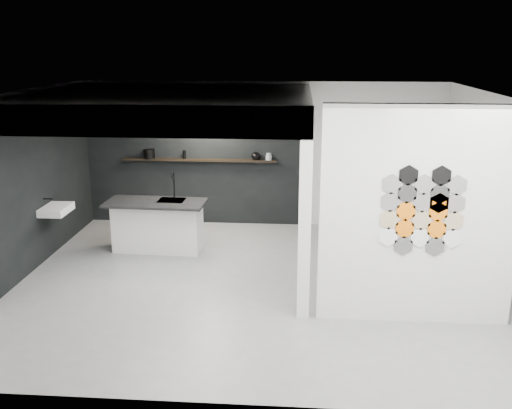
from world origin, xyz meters
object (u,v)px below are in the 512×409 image
object	(u,v)px
kitchen_island	(158,225)
wall_basin	(56,210)
glass_bowl	(269,158)
utensil_cup	(150,156)
bottle_dark	(184,155)
stockpot	(149,154)
kettle	(256,156)
glass_vase	(269,157)
partition_panel	(418,217)

from	to	relation	value
kitchen_island	wall_basin	bearing A→B (deg)	-159.34
glass_bowl	utensil_cup	distance (m)	2.34
wall_basin	kitchen_island	bearing A→B (deg)	18.26
kitchen_island	bottle_dark	distance (m)	1.82
stockpot	kettle	xyz separation A→B (m)	(2.09, 0.00, -0.02)
glass_vase	kettle	bearing A→B (deg)	180.00
wall_basin	kitchen_island	xyz separation A→B (m)	(1.56, 0.51, -0.39)
partition_panel	glass_bowl	xyz separation A→B (m)	(-2.08, 3.87, -0.04)
wall_basin	utensil_cup	size ratio (longest dim) A/B	6.72
stockpot	utensil_cup	xyz separation A→B (m)	(0.00, 0.00, -0.04)
glass_bowl	bottle_dark	distance (m)	1.65
utensil_cup	glass_bowl	bearing A→B (deg)	0.00
wall_basin	glass_bowl	bearing A→B (deg)	31.35
utensil_cup	kettle	bearing A→B (deg)	0.00
wall_basin	bottle_dark	xyz separation A→B (m)	(1.74, 2.07, 0.55)
kettle	partition_panel	bearing A→B (deg)	-80.47
stockpot	bottle_dark	distance (m)	0.69
glass_vase	bottle_dark	xyz separation A→B (m)	(-1.65, 0.00, 0.01)
utensil_cup	bottle_dark	bearing A→B (deg)	0.00
kettle	glass_vase	xyz separation A→B (m)	(0.25, 0.00, -0.01)
wall_basin	kettle	distance (m)	3.80
wall_basin	stockpot	size ratio (longest dim) A/B	2.76
kitchen_island	glass_bowl	world-z (taller)	glass_bowl
bottle_dark	kitchen_island	bearing A→B (deg)	-96.88
wall_basin	bottle_dark	distance (m)	2.76
kitchen_island	stockpot	distance (m)	1.89
kitchen_island	kettle	distance (m)	2.41
glass_bowl	wall_basin	bearing A→B (deg)	-148.65
partition_panel	utensil_cup	distance (m)	5.86
kettle	glass_vase	size ratio (longest dim) A/B	1.30
stockpot	glass_bowl	size ratio (longest dim) A/B	1.81
wall_basin	glass_vase	size ratio (longest dim) A/B	4.48
wall_basin	kettle	bearing A→B (deg)	33.32
glass_vase	bottle_dark	size ratio (longest dim) A/B	0.82
partition_panel	bottle_dark	size ratio (longest dim) A/B	17.25
kitchen_island	stockpot	world-z (taller)	stockpot
stockpot	wall_basin	bearing A→B (deg)	-116.96
kitchen_island	glass_bowl	bearing A→B (deg)	42.64
kettle	glass_bowl	distance (m)	0.25
glass_bowl	utensil_cup	world-z (taller)	utensil_cup
stockpot	glass_vase	size ratio (longest dim) A/B	1.63
partition_panel	wall_basin	xyz separation A→B (m)	(-5.46, 1.80, -0.55)
kitchen_island	bottle_dark	world-z (taller)	bottle_dark
partition_panel	glass_vase	size ratio (longest dim) A/B	20.93
kettle	glass_vase	distance (m)	0.25
glass_bowl	partition_panel	bearing A→B (deg)	-61.77
kettle	utensil_cup	size ratio (longest dim) A/B	1.94
partition_panel	kitchen_island	size ratio (longest dim) A/B	1.62
utensil_cup	stockpot	bearing A→B (deg)	180.00
wall_basin	utensil_cup	distance (m)	2.38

